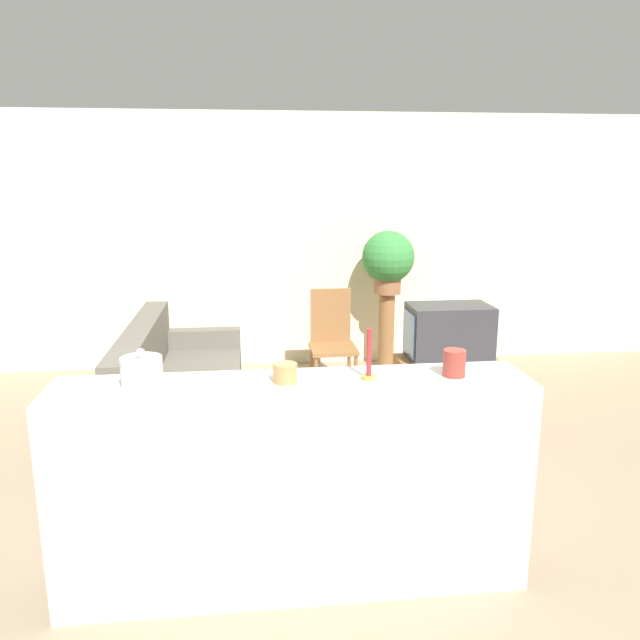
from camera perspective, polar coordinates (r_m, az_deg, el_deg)
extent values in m
plane|color=gray|center=(3.89, -2.78, -18.90)|extent=(14.00, 14.00, 0.00)
cube|color=beige|center=(6.76, -4.94, 7.08)|extent=(9.00, 0.06, 2.70)
cube|color=#605B51|center=(5.18, -12.10, -7.81)|extent=(0.86, 2.06, 0.47)
cube|color=#605B51|center=(5.08, -16.06, -3.07)|extent=(0.20, 2.06, 0.44)
cube|color=#605B51|center=(4.28, -13.30, -11.26)|extent=(0.86, 0.16, 0.64)
cube|color=#605B51|center=(6.05, -11.34, -3.82)|extent=(0.86, 0.16, 0.64)
cube|color=olive|center=(5.67, 11.48, -5.85)|extent=(0.87, 0.46, 0.48)
cube|color=#333338|center=(5.53, 11.71, -1.11)|extent=(0.70, 0.43, 0.48)
cube|color=#4C6B93|center=(5.43, 8.16, -1.23)|extent=(0.02, 0.36, 0.38)
cube|color=olive|center=(6.04, 1.21, -2.66)|extent=(0.44, 0.44, 0.04)
cube|color=olive|center=(6.16, 0.97, 0.43)|extent=(0.40, 0.04, 0.54)
cylinder|color=olive|center=(5.90, -0.38, -5.25)|extent=(0.04, 0.04, 0.40)
cylinder|color=olive|center=(5.95, 3.27, -5.11)|extent=(0.04, 0.04, 0.40)
cylinder|color=olive|center=(6.26, -0.76, -4.16)|extent=(0.04, 0.04, 0.40)
cylinder|color=olive|center=(6.31, 2.68, -4.03)|extent=(0.04, 0.04, 0.40)
cylinder|color=olive|center=(6.74, 6.09, -1.04)|extent=(0.17, 0.17, 0.83)
cylinder|color=#8E5B3D|center=(6.63, 6.19, 3.09)|extent=(0.28, 0.28, 0.15)
sphere|color=#38843D|center=(6.58, 6.26, 5.75)|extent=(0.55, 0.55, 0.55)
cube|color=beige|center=(3.24, -2.34, -14.82)|extent=(2.33, 0.44, 1.09)
cylinder|color=silver|center=(3.04, -15.98, -4.65)|extent=(0.19, 0.19, 0.15)
sphere|color=silver|center=(3.01, -16.09, -2.91)|extent=(0.04, 0.04, 0.04)
cylinder|color=#C6844C|center=(3.01, -3.20, -4.86)|extent=(0.12, 0.12, 0.09)
cylinder|color=#B7933D|center=(3.07, 4.47, -5.24)|extent=(0.07, 0.07, 0.02)
cylinder|color=#B7282D|center=(3.03, 4.51, -2.95)|extent=(0.02, 0.02, 0.23)
cylinder|color=#99382D|center=(3.16, 12.17, -3.87)|extent=(0.11, 0.11, 0.13)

